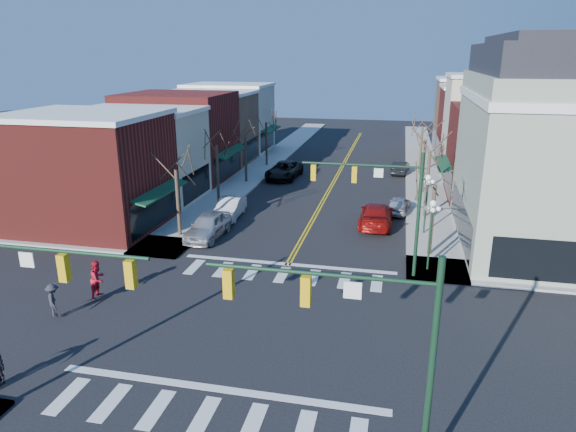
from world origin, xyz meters
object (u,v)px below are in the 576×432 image
Objects in this scene: lamppost_corner at (431,223)px; car_right_far at (400,168)px; victorian_corner at (569,146)px; pedestrian_red_b at (98,279)px; car_left_mid at (230,208)px; car_right_near at (376,215)px; car_right_mid at (399,205)px; lamppost_midblock at (427,194)px; car_left_far at (284,170)px; car_left_near at (208,226)px; pedestrian_dark_b at (53,300)px.

lamppost_corner is 25.86m from car_right_far.
pedestrian_red_b is at bearing -152.09° from victorian_corner.
car_right_far is (12.80, 18.27, -0.09)m from car_left_mid.
car_right_near is 1.47× the size of car_right_mid.
car_right_mid is (-1.80, 4.98, -2.29)m from lamppost_midblock.
pedestrian_red_b is (-16.78, -7.28, -1.82)m from lamppost_corner.
pedestrian_red_b is (-3.42, -28.41, 0.30)m from car_left_far.
victorian_corner is at bearing -59.83° from pedestrian_red_b.
pedestrian_dark_b is (-3.12, -12.33, 0.13)m from car_left_near.
car_left_far is (-13.36, 14.63, -2.13)m from lamppost_midblock.
victorian_corner is 3.64× the size of car_right_mid.
victorian_corner is 2.47× the size of car_right_near.
car_left_mid is 1.13× the size of car_right_far.
pedestrian_dark_b reaches higher than car_left_far.
car_right_far is at bearing -94.75° from car_right_near.
pedestrian_red_b reaches higher than car_left_far.
car_left_mid is (-14.60, 7.42, -2.20)m from lamppost_corner.
car_left_near is 4.69m from car_left_mid.
lamppost_midblock reaches higher than car_right_near.
car_right_mid is at bearing -75.17° from pedestrian_dark_b.
car_left_mid is 0.78× the size of car_left_far.
car_left_far is (-21.66, 15.13, -5.82)m from victorian_corner.
victorian_corner is 28.91m from pedestrian_red_b.
lamppost_midblock is 1.11× the size of car_right_mid.
lamppost_corner reaches higher than car_left_near.
car_left_mid is at bearing -91.41° from car_left_far.
car_left_mid is 17.31m from pedestrian_dark_b.
lamppost_corner is 16.53m from car_left_mid.
car_left_near is at bearing 68.78° from car_right_far.
car_right_far is 2.46× the size of pedestrian_dark_b.
car_left_near is 26.29m from car_right_far.
car_right_mid is (-1.80, 11.48, -2.29)m from lamppost_corner.
car_right_near is 20.20m from pedestrian_red_b.
pedestrian_red_b is (-14.98, -18.76, 0.47)m from car_right_mid.
pedestrian_dark_b is (-3.12, -17.02, 0.22)m from car_left_mid.
car_left_far is (1.24, 13.70, 0.07)m from car_left_mid.
pedestrian_dark_b is at bearing -103.37° from car_left_mid.
car_right_far is (-10.10, 19.70, -5.98)m from victorian_corner.
lamppost_corner is at bearing -29.95° from car_left_mid.
lamppost_corner is at bearing -64.28° from pedestrian_red_b.
car_right_near is at bearing 26.52° from car_left_near.
car_left_near is 12.72m from pedestrian_dark_b.
pedestrian_red_b is 2.50m from pedestrian_dark_b.
car_right_near is (-3.40, 1.34, -2.12)m from lamppost_midblock.
victorian_corner is 9.10m from lamppost_midblock.
car_right_far is at bearing 62.87° from car_left_near.
pedestrian_red_b is (-2.18, -14.71, 0.37)m from car_left_mid.
victorian_corner is 27.06m from car_left_far.
car_left_near reaches higher than car_right_far.
victorian_corner reaches higher than pedestrian_red_b.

